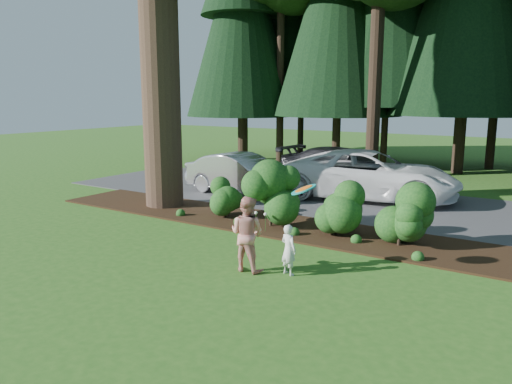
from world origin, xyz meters
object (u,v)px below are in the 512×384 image
car_white_suv (369,175)px  frisbee (304,189)px  adult (247,234)px  car_silver_wagon (243,174)px  car_dark_suv (343,168)px  child (289,250)px

car_white_suv → frisbee: 8.22m
car_white_suv → adult: size_ratio=3.90×
car_silver_wagon → frisbee: bearing=-132.7°
car_dark_suv → adult: (2.21, -10.07, -0.01)m
child → car_white_suv: bearing=-63.7°
car_white_suv → frisbee: bearing=-178.5°
car_silver_wagon → adult: 8.22m
frisbee → child: bearing=-146.0°
child → adult: size_ratio=0.67×
car_dark_suv → frisbee: (3.30, -9.66, 0.98)m
adult → frisbee: 1.53m
child → car_silver_wagon: bearing=-32.1°
adult → frisbee: frisbee is taller
car_silver_wagon → frisbee: frisbee is taller
frisbee → car_dark_suv: bearing=108.9°
child → frisbee: (0.24, 0.16, 1.26)m
car_white_suv → child: 8.29m
car_silver_wagon → car_dark_suv: bearing=-32.7°
car_silver_wagon → child: (5.61, -6.45, -0.25)m
car_silver_wagon → car_white_suv: (4.24, 1.73, 0.11)m
car_dark_suv → frisbee: frisbee is taller
car_white_suv → adult: 8.44m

